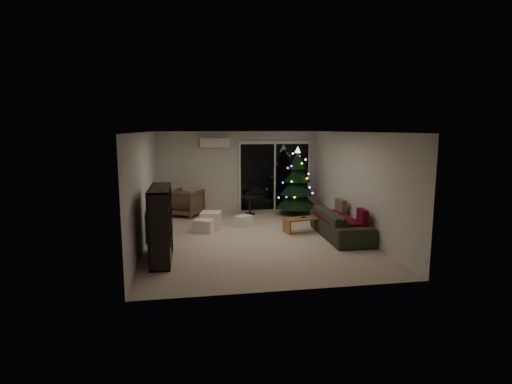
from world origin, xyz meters
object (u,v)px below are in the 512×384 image
at_px(media_cabinet, 159,221).
at_px(sofa, 340,224).
at_px(armchair, 186,203).
at_px(christmas_tree, 297,181).
at_px(bookshelf, 152,224).
at_px(coffee_table, 309,225).

height_order(media_cabinet, sofa, media_cabinet).
height_order(armchair, sofa, armchair).
height_order(sofa, christmas_tree, christmas_tree).
height_order(media_cabinet, christmas_tree, christmas_tree).
height_order(bookshelf, media_cabinet, bookshelf).
height_order(bookshelf, christmas_tree, christmas_tree).
bearing_deg(armchair, media_cabinet, 104.21).
bearing_deg(bookshelf, media_cabinet, 65.84).
relative_size(sofa, christmas_tree, 1.08).
relative_size(media_cabinet, christmas_tree, 0.62).
distance_m(coffee_table, christmas_tree, 2.24).
height_order(media_cabinet, armchair, armchair).
relative_size(armchair, sofa, 0.40).
bearing_deg(sofa, christmas_tree, 9.34).
xyz_separation_m(bookshelf, armchair, (0.64, 4.04, -0.33)).
xyz_separation_m(bookshelf, sofa, (4.30, 1.02, -0.40)).
distance_m(sofa, christmas_tree, 2.73).
bearing_deg(sofa, coffee_table, 49.59).
bearing_deg(christmas_tree, media_cabinet, -154.62).
relative_size(media_cabinet, armchair, 1.44).
relative_size(coffee_table, christmas_tree, 0.59).
bearing_deg(coffee_table, sofa, -53.62).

